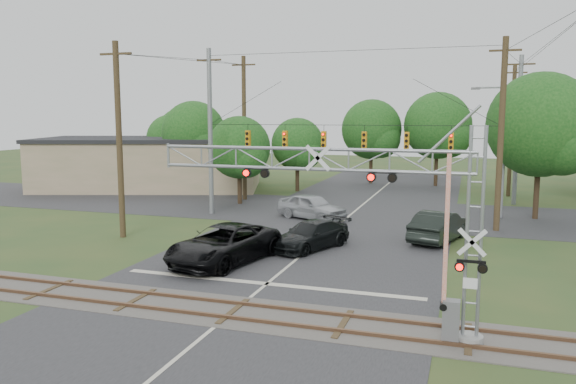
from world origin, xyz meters
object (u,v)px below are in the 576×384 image
(crossing_gantry, at_px, (370,205))
(pickup_black, at_px, (224,244))
(sedan_silver, at_px, (312,207))
(streetlight, at_px, (502,144))
(car_dark, at_px, (311,235))
(traffic_signal_span, at_px, (358,135))
(commercial_building, at_px, (151,163))

(crossing_gantry, bearing_deg, pickup_black, 141.14)
(sedan_silver, bearing_deg, streetlight, -45.13)
(crossing_gantry, relative_size, streetlight, 1.20)
(crossing_gantry, height_order, car_dark, crossing_gantry)
(crossing_gantry, bearing_deg, streetlight, 77.96)
(car_dark, bearing_deg, pickup_black, -105.00)
(crossing_gantry, height_order, traffic_signal_span, traffic_signal_span)
(traffic_signal_span, distance_m, car_dark, 9.38)
(sedan_silver, relative_size, streetlight, 0.56)
(pickup_black, height_order, sedan_silver, pickup_black)
(car_dark, distance_m, streetlight, 16.48)
(car_dark, relative_size, sedan_silver, 1.00)
(traffic_signal_span, xyz_separation_m, sedan_silver, (-3.09, 0.23, -4.83))
(car_dark, xyz_separation_m, sedan_silver, (-2.21, 8.15, 0.13))
(car_dark, bearing_deg, traffic_signal_span, 107.17)
(traffic_signal_span, height_order, sedan_silver, traffic_signal_span)
(pickup_black, distance_m, sedan_silver, 12.16)
(sedan_silver, bearing_deg, crossing_gantry, -134.51)
(crossing_gantry, relative_size, traffic_signal_span, 0.56)
(traffic_signal_span, distance_m, sedan_silver, 5.74)
(pickup_black, xyz_separation_m, streetlight, (12.92, 16.53, 4.13))
(traffic_signal_span, bearing_deg, streetlight, 27.56)
(sedan_silver, distance_m, commercial_building, 22.02)
(pickup_black, relative_size, streetlight, 0.72)
(crossing_gantry, height_order, commercial_building, crossing_gantry)
(traffic_signal_span, xyz_separation_m, car_dark, (-0.88, -7.92, -4.96))
(traffic_signal_span, xyz_separation_m, streetlight, (8.88, 4.64, -0.66))
(pickup_black, distance_m, streetlight, 21.38)
(crossing_gantry, distance_m, streetlight, 23.52)
(crossing_gantry, xyz_separation_m, streetlight, (4.90, 22.99, 0.84))
(car_dark, xyz_separation_m, commercial_building, (-21.25, 19.09, 1.69))
(crossing_gantry, distance_m, car_dark, 12.02)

